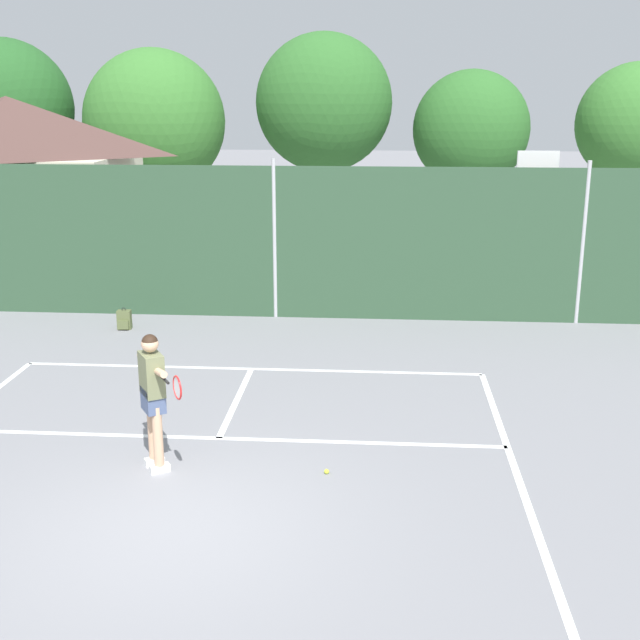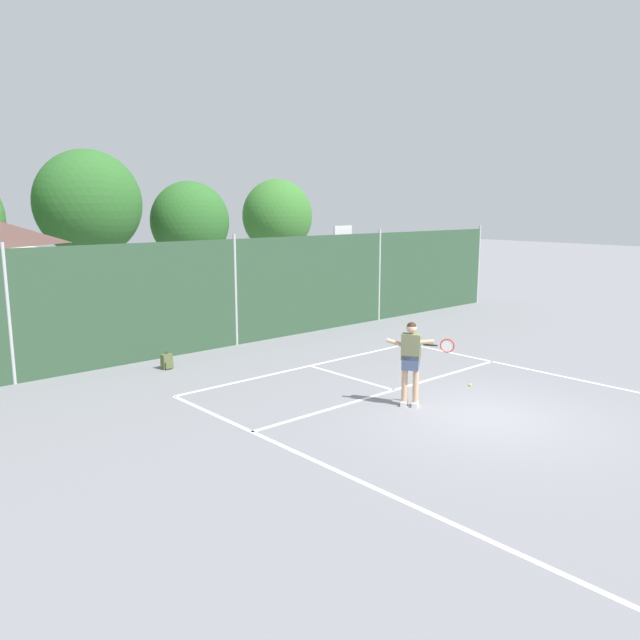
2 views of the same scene
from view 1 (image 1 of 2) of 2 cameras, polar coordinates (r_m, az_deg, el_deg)
ground_plane at (r=9.76m, az=-9.97°, el=-14.12°), size 120.00×120.00×0.00m
court_markings at (r=10.30m, az=-9.10°, el=-12.33°), size 8.30×11.10×0.01m
chainlink_fence at (r=17.61m, az=-3.19°, el=5.41°), size 26.09×0.09×3.44m
basketball_hoop at (r=18.82m, az=14.79°, el=7.63°), size 0.90×0.67×3.55m
clubhouse_building at (r=24.12m, az=-20.65°, el=9.11°), size 6.53×4.53×4.67m
treeline_backdrop at (r=29.21m, az=-3.93°, el=14.11°), size 26.34×4.48×6.74m
tennis_player at (r=10.72m, az=-11.62°, el=-4.82°), size 0.89×1.20×1.85m
tennis_ball at (r=10.79m, az=0.47°, el=-10.57°), size 0.07×0.07×0.07m
backpack_olive at (r=17.46m, az=-13.56°, el=-0.01°), size 0.29×0.26×0.46m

